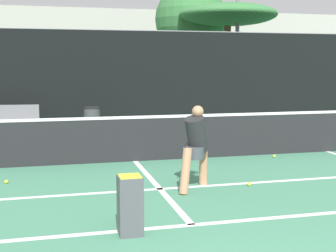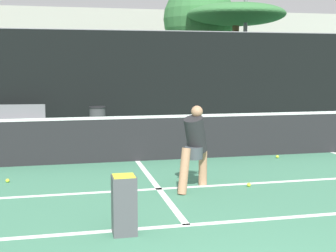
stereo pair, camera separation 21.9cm
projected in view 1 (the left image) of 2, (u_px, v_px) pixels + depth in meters
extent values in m
cube|color=white|center=(192.00, 225.00, 5.85)|extent=(11.00, 0.10, 0.01)
cube|color=white|center=(160.00, 189.00, 7.54)|extent=(8.25, 0.10, 0.01)
cube|color=white|center=(156.00, 185.00, 7.79)|extent=(0.10, 4.03, 0.01)
cube|color=#232326|center=(135.00, 139.00, 9.66)|extent=(11.00, 0.02, 0.95)
cube|color=white|center=(135.00, 117.00, 9.60)|extent=(11.00, 0.03, 0.06)
cube|color=black|center=(106.00, 80.00, 14.39)|extent=(24.00, 0.06, 3.02)
cylinder|color=slate|center=(105.00, 30.00, 14.19)|extent=(24.00, 0.04, 0.04)
cylinder|color=tan|center=(203.00, 166.00, 7.79)|extent=(0.14, 0.14, 0.63)
cylinder|color=tan|center=(186.00, 171.00, 7.25)|extent=(0.29, 0.29, 0.73)
cylinder|color=#3F474C|center=(195.00, 153.00, 7.48)|extent=(0.29, 0.29, 0.19)
cylinder|color=#262628|center=(196.00, 135.00, 7.49)|extent=(0.44, 0.43, 0.68)
sphere|color=tan|center=(198.00, 111.00, 7.48)|extent=(0.19, 0.19, 0.19)
cylinder|color=#262628|center=(188.00, 146.00, 7.76)|extent=(0.23, 0.23, 0.03)
torus|color=#262628|center=(196.00, 144.00, 8.03)|extent=(0.48, 0.48, 0.02)
cylinder|color=beige|center=(196.00, 144.00, 8.03)|extent=(0.37, 0.37, 0.01)
sphere|color=#D1E033|center=(6.00, 182.00, 7.88)|extent=(0.07, 0.07, 0.07)
sphere|color=#D1E033|center=(274.00, 156.00, 10.10)|extent=(0.07, 0.07, 0.07)
sphere|color=#D1E033|center=(249.00, 184.00, 7.72)|extent=(0.07, 0.07, 0.07)
cube|color=#4C4C51|center=(130.00, 205.00, 5.49)|extent=(0.28, 0.28, 0.70)
cube|color=#D1E033|center=(130.00, 178.00, 5.45)|extent=(0.25, 0.25, 0.06)
cube|color=slate|center=(9.00, 120.00, 13.16)|extent=(1.64, 0.53, 0.04)
cube|color=slate|center=(10.00, 112.00, 13.31)|extent=(1.60, 0.21, 0.42)
cube|color=#333338|center=(33.00, 128.00, 13.28)|extent=(0.06, 0.32, 0.44)
cylinder|color=#3F3F42|center=(92.00, 121.00, 13.49)|extent=(0.46, 0.46, 0.75)
cylinder|color=black|center=(92.00, 107.00, 13.44)|extent=(0.48, 0.48, 0.04)
cube|color=maroon|center=(167.00, 105.00, 17.80)|extent=(1.78, 4.66, 0.92)
cube|color=#1E2328|center=(168.00, 85.00, 17.48)|extent=(1.49, 2.79, 0.61)
cylinder|color=black|center=(177.00, 106.00, 19.45)|extent=(0.18, 0.60, 0.60)
cylinder|color=black|center=(199.00, 113.00, 16.58)|extent=(0.18, 0.60, 0.60)
cylinder|color=slate|center=(238.00, 17.00, 18.58)|extent=(0.16, 0.16, 7.72)
cylinder|color=brown|center=(227.00, 68.00, 19.63)|extent=(0.28, 0.28, 3.70)
ellipsoid|color=#38753D|center=(228.00, 15.00, 19.35)|extent=(4.06, 4.06, 0.90)
cylinder|color=brown|center=(190.00, 77.00, 21.28)|extent=(0.28, 0.28, 2.91)
sphere|color=#38753D|center=(191.00, 19.00, 20.95)|extent=(3.20, 3.20, 3.20)
cube|color=#B2ADA3|center=(78.00, 54.00, 27.83)|extent=(36.00, 2.40, 5.21)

